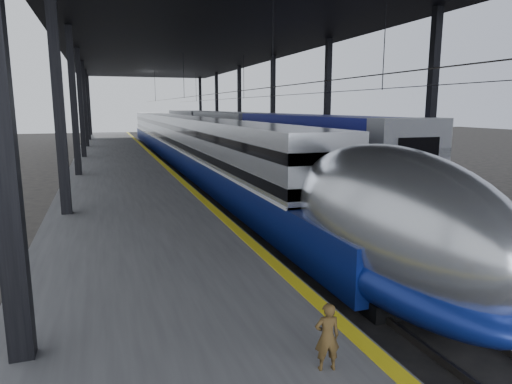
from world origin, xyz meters
name	(u,v)px	position (x,y,z in m)	size (l,w,h in m)	color
ground	(268,268)	(0.00, 0.00, 0.00)	(160.00, 160.00, 0.00)	black
platform	(119,170)	(-3.50, 20.00, 0.50)	(6.00, 80.00, 1.00)	#4C4C4F
yellow_strip	(160,161)	(-0.70, 20.00, 1.00)	(0.30, 80.00, 0.01)	yellow
rails	(232,171)	(4.50, 20.00, 0.08)	(6.52, 80.00, 0.16)	slate
canopy	(194,42)	(1.90, 20.00, 9.12)	(18.00, 75.00, 9.47)	black
tgv_train	(186,143)	(2.00, 24.60, 1.86)	(2.78, 65.20, 3.98)	#B7B9BE
second_train	(229,135)	(7.00, 29.70, 2.19)	(3.13, 56.05, 4.31)	navy
child	(327,337)	(-1.61, -6.78, 1.51)	(0.37, 0.24, 1.01)	#453217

